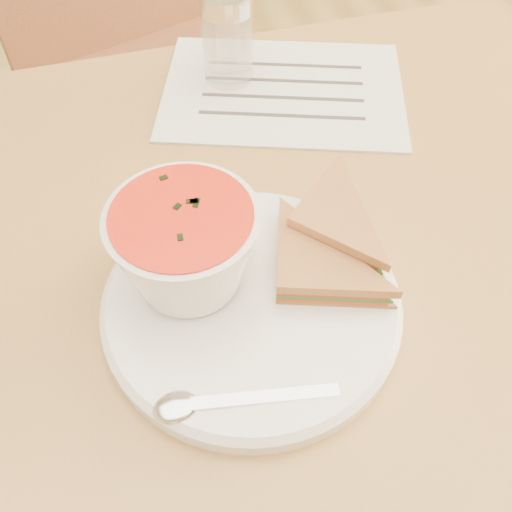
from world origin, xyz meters
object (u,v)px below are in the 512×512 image
object	(u,v)px
dining_table	(240,394)
condiment_shaker	(227,38)
plate	(251,304)
soup_bowl	(186,251)
chair_far	(158,87)

from	to	relation	value
dining_table	condiment_shaker	world-z (taller)	condiment_shaker
plate	soup_bowl	xyz separation A→B (m)	(-0.05, 0.03, 0.05)
soup_bowl	chair_far	bearing A→B (deg)	85.48
condiment_shaker	chair_far	bearing A→B (deg)	99.51
chair_far	plate	bearing A→B (deg)	71.35
plate	condiment_shaker	size ratio (longest dim) A/B	2.32
chair_far	soup_bowl	xyz separation A→B (m)	(-0.05, -0.68, 0.31)
plate	dining_table	bearing A→B (deg)	86.98
chair_far	plate	distance (m)	0.76
chair_far	dining_table	bearing A→B (deg)	71.72
soup_bowl	condiment_shaker	distance (m)	0.33
dining_table	chair_far	xyz separation A→B (m)	(0.00, 0.62, 0.13)
dining_table	condiment_shaker	distance (m)	0.51
dining_table	plate	world-z (taller)	plate
plate	condiment_shaker	xyz separation A→B (m)	(0.07, 0.35, 0.05)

